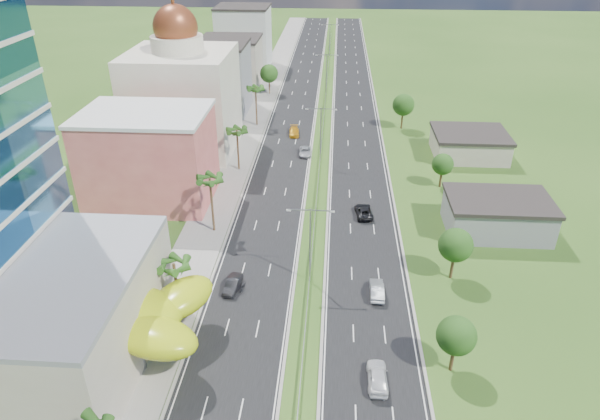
# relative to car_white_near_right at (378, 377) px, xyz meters

# --- Properties ---
(ground) EXTENTS (500.00, 500.00, 0.00)m
(ground) POSITION_rel_car_white_near_right_xyz_m (-7.99, 7.46, -0.92)
(ground) COLOR #2D5119
(ground) RESTS_ON ground
(road_left) EXTENTS (11.00, 260.00, 0.04)m
(road_left) POSITION_rel_car_white_near_right_xyz_m (-15.49, 97.46, -0.90)
(road_left) COLOR black
(road_left) RESTS_ON ground
(road_right) EXTENTS (11.00, 260.00, 0.04)m
(road_right) POSITION_rel_car_white_near_right_xyz_m (-0.49, 97.46, -0.90)
(road_right) COLOR black
(road_right) RESTS_ON ground
(sidewalk_left) EXTENTS (7.00, 260.00, 0.12)m
(sidewalk_left) POSITION_rel_car_white_near_right_xyz_m (-24.99, 97.46, -0.86)
(sidewalk_left) COLOR gray
(sidewalk_left) RESTS_ON ground
(median_guardrail) EXTENTS (0.10, 216.06, 0.76)m
(median_guardrail) POSITION_rel_car_white_near_right_xyz_m (-7.99, 79.45, -0.30)
(median_guardrail) COLOR gray
(median_guardrail) RESTS_ON ground
(streetlight_median_b) EXTENTS (6.04, 0.25, 11.00)m
(streetlight_median_b) POSITION_rel_car_white_near_right_xyz_m (-7.99, 17.46, 5.83)
(streetlight_median_b) COLOR gray
(streetlight_median_b) RESTS_ON ground
(streetlight_median_c) EXTENTS (6.04, 0.25, 11.00)m
(streetlight_median_c) POSITION_rel_car_white_near_right_xyz_m (-7.99, 57.46, 5.83)
(streetlight_median_c) COLOR gray
(streetlight_median_c) RESTS_ON ground
(streetlight_median_d) EXTENTS (6.04, 0.25, 11.00)m
(streetlight_median_d) POSITION_rel_car_white_near_right_xyz_m (-7.99, 102.46, 5.83)
(streetlight_median_d) COLOR gray
(streetlight_median_d) RESTS_ON ground
(streetlight_median_e) EXTENTS (6.04, 0.25, 11.00)m
(streetlight_median_e) POSITION_rel_car_white_near_right_xyz_m (-7.99, 147.46, 5.83)
(streetlight_median_e) COLOR gray
(streetlight_median_e) RESTS_ON ground
(mall_podium) EXTENTS (30.00, 24.00, 11.00)m
(mall_podium) POSITION_rel_car_white_near_right_xyz_m (-39.99, 1.46, 4.58)
(mall_podium) COLOR #B2A593
(mall_podium) RESTS_ON ground
(lime_canopy) EXTENTS (18.00, 15.00, 7.40)m
(lime_canopy) POSITION_rel_car_white_near_right_xyz_m (-27.99, 3.46, 4.07)
(lime_canopy) COLOR #ABBD12
(lime_canopy) RESTS_ON ground
(pink_shophouse) EXTENTS (20.00, 15.00, 15.00)m
(pink_shophouse) POSITION_rel_car_white_near_right_xyz_m (-35.99, 39.46, 6.58)
(pink_shophouse) COLOR #C75551
(pink_shophouse) RESTS_ON ground
(domed_building) EXTENTS (20.00, 20.00, 28.70)m
(domed_building) POSITION_rel_car_white_near_right_xyz_m (-35.99, 62.46, 10.43)
(domed_building) COLOR beige
(domed_building) RESTS_ON ground
(midrise_grey) EXTENTS (16.00, 15.00, 16.00)m
(midrise_grey) POSITION_rel_car_white_near_right_xyz_m (-34.99, 87.46, 7.08)
(midrise_grey) COLOR gray
(midrise_grey) RESTS_ON ground
(midrise_beige) EXTENTS (16.00, 15.00, 13.00)m
(midrise_beige) POSITION_rel_car_white_near_right_xyz_m (-34.99, 109.46, 5.58)
(midrise_beige) COLOR #B2A593
(midrise_beige) RESTS_ON ground
(midrise_white) EXTENTS (16.00, 15.00, 18.00)m
(midrise_white) POSITION_rel_car_white_near_right_xyz_m (-34.99, 132.46, 8.08)
(midrise_white) COLOR silver
(midrise_white) RESTS_ON ground
(shed_near) EXTENTS (15.00, 10.00, 5.00)m
(shed_near) POSITION_rel_car_white_near_right_xyz_m (20.01, 32.46, 1.58)
(shed_near) COLOR gray
(shed_near) RESTS_ON ground
(shed_far) EXTENTS (14.00, 12.00, 4.40)m
(shed_far) POSITION_rel_car_white_near_right_xyz_m (22.01, 62.46, 1.28)
(shed_far) COLOR #B2A593
(shed_far) RESTS_ON ground
(palm_tree_b) EXTENTS (3.60, 3.60, 8.10)m
(palm_tree_b) POSITION_rel_car_white_near_right_xyz_m (-23.49, 9.46, 6.14)
(palm_tree_b) COLOR #47301C
(palm_tree_b) RESTS_ON ground
(palm_tree_c) EXTENTS (3.60, 3.60, 9.60)m
(palm_tree_c) POSITION_rel_car_white_near_right_xyz_m (-23.49, 29.46, 7.58)
(palm_tree_c) COLOR #47301C
(palm_tree_c) RESTS_ON ground
(palm_tree_d) EXTENTS (3.60, 3.60, 8.60)m
(palm_tree_d) POSITION_rel_car_white_near_right_xyz_m (-23.49, 52.46, 6.62)
(palm_tree_d) COLOR #47301C
(palm_tree_d) RESTS_ON ground
(palm_tree_e) EXTENTS (3.60, 3.60, 9.40)m
(palm_tree_e) POSITION_rel_car_white_near_right_xyz_m (-23.49, 77.46, 7.39)
(palm_tree_e) COLOR #47301C
(palm_tree_e) RESTS_ON ground
(leafy_tree_lfar) EXTENTS (4.90, 4.90, 8.05)m
(leafy_tree_lfar) POSITION_rel_car_white_near_right_xyz_m (-23.49, 102.46, 4.66)
(leafy_tree_lfar) COLOR #47301C
(leafy_tree_lfar) RESTS_ON ground
(leafy_tree_ra) EXTENTS (4.20, 4.20, 6.90)m
(leafy_tree_ra) POSITION_rel_car_white_near_right_xyz_m (8.01, 2.46, 3.86)
(leafy_tree_ra) COLOR #47301C
(leafy_tree_ra) RESTS_ON ground
(leafy_tree_rb) EXTENTS (4.55, 4.55, 7.47)m
(leafy_tree_rb) POSITION_rel_car_white_near_right_xyz_m (11.01, 19.46, 4.26)
(leafy_tree_rb) COLOR #47301C
(leafy_tree_rb) RESTS_ON ground
(leafy_tree_rc) EXTENTS (3.85, 3.85, 6.33)m
(leafy_tree_rc) POSITION_rel_car_white_near_right_xyz_m (14.01, 47.46, 3.45)
(leafy_tree_rc) COLOR #47301C
(leafy_tree_rc) RESTS_ON ground
(leafy_tree_rd) EXTENTS (4.90, 4.90, 8.05)m
(leafy_tree_rd) POSITION_rel_car_white_near_right_xyz_m (10.01, 77.46, 4.66)
(leafy_tree_rd) COLOR #47301C
(leafy_tree_rd) RESTS_ON ground
(car_dark_left) EXTENTS (2.15, 4.74, 1.51)m
(car_dark_left) POSITION_rel_car_white_near_right_xyz_m (-17.93, 14.88, -0.12)
(car_dark_left) COLOR black
(car_dark_left) RESTS_ON road_left
(car_silver_mid_left) EXTENTS (2.46, 5.09, 1.40)m
(car_silver_mid_left) POSITION_rel_car_white_near_right_xyz_m (-11.19, 60.39, -0.18)
(car_silver_mid_left) COLOR #A9ACB1
(car_silver_mid_left) RESTS_ON road_left
(car_yellow_far_left) EXTENTS (2.57, 5.43, 1.53)m
(car_yellow_far_left) POSITION_rel_car_white_near_right_xyz_m (-14.31, 71.56, -0.12)
(car_yellow_far_left) COLOR gold
(car_yellow_far_left) RESTS_ON road_left
(car_white_near_right) EXTENTS (2.13, 5.19, 1.76)m
(car_white_near_right) POSITION_rel_car_white_near_right_xyz_m (0.00, 0.00, 0.00)
(car_white_near_right) COLOR white
(car_white_near_right) RESTS_ON road_right
(car_silver_right) EXTENTS (1.73, 4.87, 1.60)m
(car_silver_right) POSITION_rel_car_white_near_right_xyz_m (0.79, 14.94, -0.08)
(car_silver_right) COLOR #A8ACB0
(car_silver_right) RESTS_ON road_right
(car_dark_far_right) EXTENTS (3.10, 5.71, 1.52)m
(car_dark_far_right) POSITION_rel_car_white_near_right_xyz_m (-0.12, 35.82, -0.12)
(car_dark_far_right) COLOR black
(car_dark_far_right) RESTS_ON road_right
(motorcycle) EXTENTS (0.75, 1.98, 1.24)m
(motorcycle) POSITION_rel_car_white_near_right_xyz_m (-16.63, 14.81, -0.26)
(motorcycle) COLOR black
(motorcycle) RESTS_ON road_left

